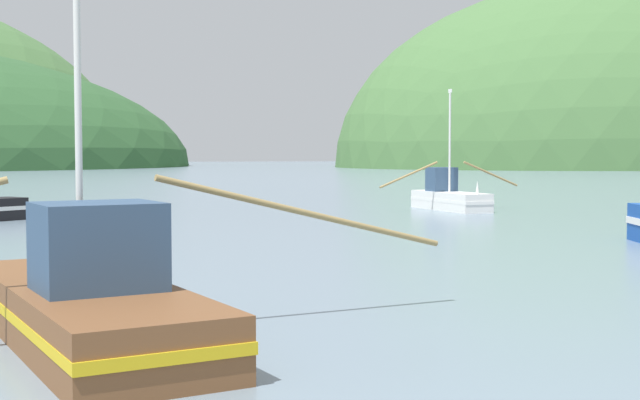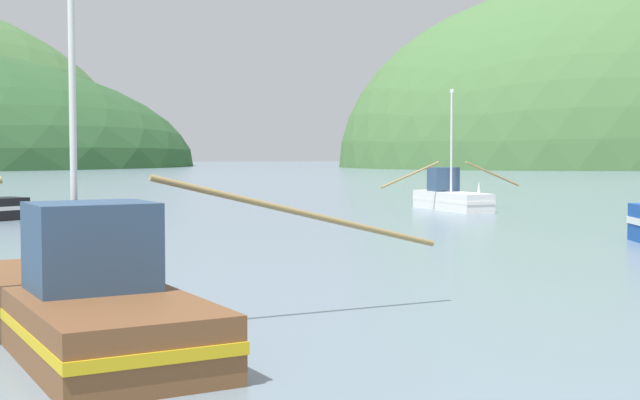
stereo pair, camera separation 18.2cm
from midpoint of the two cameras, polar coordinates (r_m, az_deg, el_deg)
name	(u,v)px [view 1 (the left image)]	position (r m, az deg, el deg)	size (l,w,h in m)	color
hill_far_right	(586,167)	(201.92, 16.81, 2.08)	(111.56, 89.25, 78.45)	#47703D
fishing_boat_brown	(88,301)	(15.37, -15.12, -6.32)	(14.15, 8.57, 6.61)	brown
fishing_boat_white	(449,197)	(49.28, 8.25, 0.20)	(8.55, 6.44, 6.67)	white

